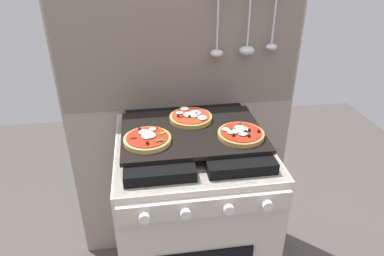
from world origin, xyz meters
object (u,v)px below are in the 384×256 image
Objects in this scene: pizza_right at (241,134)px; pizza_left at (147,139)px; stove at (192,221)px; pizza_center at (191,117)px; baking_tray at (192,132)px.

pizza_left is at bearing 177.68° from pizza_right.
stove is 0.49m from pizza_center.
baking_tray is at bearing -95.81° from pizza_center.
pizza_left is at bearing -160.45° from baking_tray.
pizza_left is 0.24m from pizza_center.
baking_tray is 3.12× the size of pizza_center.
pizza_center reaches higher than baking_tray.
pizza_center is at bearing 39.36° from pizza_left.
stove is 5.21× the size of pizza_right.
pizza_right is at bearing -23.62° from baking_tray.
stove is 5.21× the size of pizza_center.
baking_tray reaches higher than stove.
pizza_right is at bearing -23.16° from stove.
pizza_center is (-0.16, 0.16, 0.00)m from pizza_right.
pizza_center reaches higher than stove.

